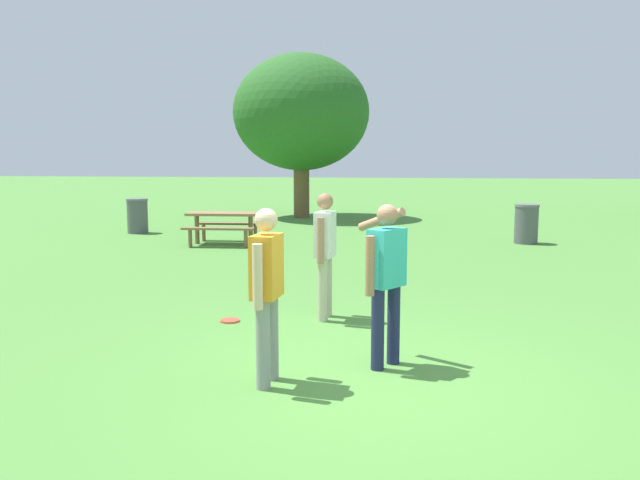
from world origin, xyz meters
TOP-DOWN VIEW (x-y plane):
  - ground_plane at (0.00, 0.00)m, footprint 120.00×120.00m
  - person_thrower at (-0.90, -0.35)m, footprint 0.25×0.61m
  - person_catcher at (-0.69, 2.12)m, footprint 0.25×0.61m
  - person_bystander at (0.15, 0.31)m, footprint 0.53×0.83m
  - frisbee at (-1.88, 1.79)m, footprint 0.25×0.25m
  - picnic_table_near at (-4.08, 8.90)m, footprint 1.77×1.50m
  - trash_can_beside_table at (-7.10, 10.75)m, footprint 0.59×0.59m
  - trash_can_further_along at (3.20, 10.05)m, footprint 0.59×0.59m
  - tree_tall_left at (-3.38, 15.98)m, footprint 4.68×4.68m

SIDE VIEW (x-z plane):
  - ground_plane at x=0.00m, z-range 0.00..0.00m
  - frisbee at x=-1.88m, z-range 0.00..0.03m
  - trash_can_beside_table at x=-7.10m, z-range 0.00..0.96m
  - trash_can_further_along at x=3.20m, z-range 0.00..0.96m
  - picnic_table_near at x=-4.08m, z-range 0.18..0.95m
  - person_thrower at x=-0.90m, z-range 0.12..1.76m
  - person_catcher at x=-0.69m, z-range 0.12..1.76m
  - person_bystander at x=0.15m, z-range 0.14..1.78m
  - tree_tall_left at x=-3.38m, z-range 0.80..6.41m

